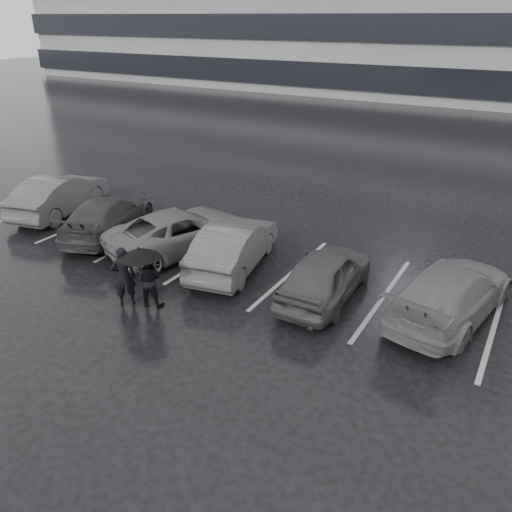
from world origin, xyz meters
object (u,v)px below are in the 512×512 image
object	(u,v)px
car_west_a	(234,245)
car_west_b	(180,231)
car_west_c	(108,216)
car_east	(451,292)
car_west_d	(59,194)
pedestrian_right	(149,279)
pedestrian_left	(124,276)
car_main	(325,274)

from	to	relation	value
car_west_a	car_west_b	world-z (taller)	car_west_a
car_west_c	car_east	world-z (taller)	car_east
car_west_a	car_east	bearing A→B (deg)	172.34
car_west_d	pedestrian_right	bearing A→B (deg)	141.25
car_west_b	car_west_d	xyz separation A→B (m)	(-6.11, 0.33, 0.07)
car_west_a	pedestrian_right	size ratio (longest dim) A/B	2.86
car_west_c	car_west_d	xyz separation A→B (m)	(-3.10, 0.53, 0.08)
car_west_c	pedestrian_left	bearing A→B (deg)	120.79
car_main	car_west_a	bearing A→B (deg)	-6.62
car_main	car_west_b	xyz separation A→B (m)	(-5.24, 0.39, -0.01)
pedestrian_left	car_east	bearing A→B (deg)	164.04
car_main	car_west_b	distance (m)	5.26
pedestrian_left	pedestrian_right	bearing A→B (deg)	165.32
car_main	car_west_c	size ratio (longest dim) A/B	0.87
car_west_c	pedestrian_right	bearing A→B (deg)	127.24
car_west_b	car_east	xyz separation A→B (m)	(8.34, 0.33, 0.02)
car_west_d	pedestrian_left	distance (m)	7.96
car_west_d	pedestrian_left	size ratio (longest dim) A/B	2.73
car_west_c	car_east	distance (m)	11.37
car_west_c	pedestrian_right	world-z (taller)	pedestrian_right
car_west_a	pedestrian_right	bearing A→B (deg)	64.92
car_east	car_west_b	bearing A→B (deg)	12.91
car_west_a	car_west_d	size ratio (longest dim) A/B	0.95
car_east	pedestrian_right	world-z (taller)	pedestrian_right
car_west_b	car_west_d	distance (m)	6.12
car_east	pedestrian_right	xyz separation A→B (m)	(-6.86, -3.45, 0.07)
car_main	car_west_a	distance (m)	3.09
car_main	car_west_b	world-z (taller)	car_main
pedestrian_right	car_west_d	bearing A→B (deg)	-42.09
car_main	car_west_d	world-z (taller)	car_west_d
car_west_a	car_east	world-z (taller)	car_west_a
car_west_c	pedestrian_left	xyz separation A→B (m)	(3.92, -3.23, 0.16)
car_west_a	car_west_c	xyz separation A→B (m)	(-5.18, -0.06, -0.05)
car_west_b	car_west_c	distance (m)	3.02
car_west_d	pedestrian_left	xyz separation A→B (m)	(7.01, -3.76, 0.08)
car_west_a	car_west_c	world-z (taller)	car_west_a
car_east	car_west_a	bearing A→B (deg)	15.05
car_west_c	car_west_b	bearing A→B (deg)	164.15
car_east	pedestrian_left	bearing A→B (deg)	37.48
car_west_a	car_west_d	bearing A→B (deg)	-15.28
car_west_b	car_east	distance (m)	8.35
car_west_a	pedestrian_left	bearing A→B (deg)	56.91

